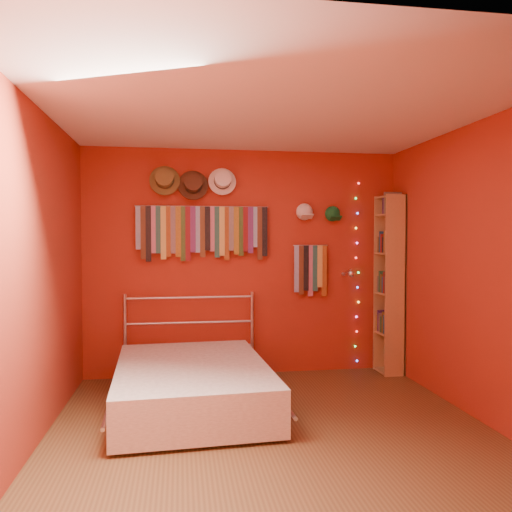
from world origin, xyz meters
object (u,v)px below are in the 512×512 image
tie_rack (202,230)px  bed (192,384)px  bookshelf (393,283)px  reading_lamp (350,274)px

tie_rack → bed: 1.73m
bed → bookshelf: bearing=17.6°
bookshelf → bed: bearing=-159.4°
tie_rack → reading_lamp: tie_rack is taller
tie_rack → reading_lamp: 1.70m
tie_rack → bookshelf: 2.21m
reading_lamp → bed: size_ratio=0.16×
bookshelf → bed: (-2.27, -0.85, -0.80)m
reading_lamp → bookshelf: size_ratio=0.16×
reading_lamp → bed: (-1.76, -0.83, -0.91)m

